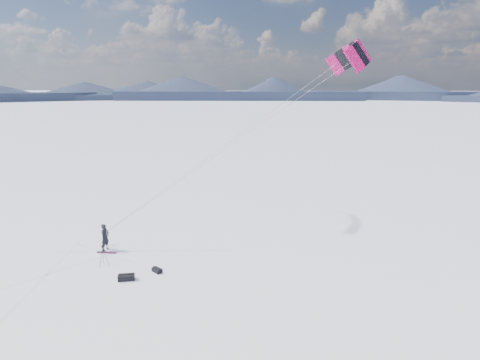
# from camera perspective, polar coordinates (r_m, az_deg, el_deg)

# --- Properties ---
(ground) EXTENTS (1800.00, 1800.00, 0.00)m
(ground) POSITION_cam_1_polar(r_m,az_deg,el_deg) (27.04, -19.72, -11.45)
(ground) COLOR white
(horizon_hills) EXTENTS (704.47, 706.88, 9.52)m
(horizon_hills) POSITION_cam_1_polar(r_m,az_deg,el_deg) (25.67, -20.42, -3.18)
(horizon_hills) COLOR #192536
(horizon_hills) RESTS_ON ground
(snow_tracks) EXTENTS (13.93, 9.84, 0.01)m
(snow_tracks) POSITION_cam_1_polar(r_m,az_deg,el_deg) (28.03, -23.31, -10.87)
(snow_tracks) COLOR silver
(snow_tracks) RESTS_ON ground
(snowkiter) EXTENTS (0.59, 0.76, 1.86)m
(snowkiter) POSITION_cam_1_polar(r_m,az_deg,el_deg) (29.26, -18.50, -9.43)
(snowkiter) COLOR black
(snowkiter) RESTS_ON ground
(snowboard) EXTENTS (1.33, 0.27, 0.04)m
(snowboard) POSITION_cam_1_polar(r_m,az_deg,el_deg) (28.80, -18.41, -9.76)
(snowboard) COLOR maroon
(snowboard) RESTS_ON ground
(tripod) EXTENTS (0.53, 0.60, 1.34)m
(tripod) POSITION_cam_1_polar(r_m,az_deg,el_deg) (26.64, -18.90, -9.75)
(tripod) COLOR black
(tripod) RESTS_ON ground
(gear_bag_a) EXTENTS (1.00, 0.67, 0.41)m
(gear_bag_a) POSITION_cam_1_polar(r_m,az_deg,el_deg) (24.67, -15.87, -13.16)
(gear_bag_a) COLOR black
(gear_bag_a) RESTS_ON ground
(gear_bag_b) EXTENTS (0.75, 0.66, 0.31)m
(gear_bag_b) POSITION_cam_1_polar(r_m,az_deg,el_deg) (25.20, -11.72, -12.44)
(gear_bag_b) COLOR black
(gear_bag_b) RESTS_ON ground
(power_kite) EXTENTS (17.04, 6.27, 12.36)m
(power_kite) POSITION_cam_1_polar(r_m,az_deg,el_deg) (25.65, 15.59, 16.51)
(power_kite) COLOR #CE105E
(power_kite) RESTS_ON ground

